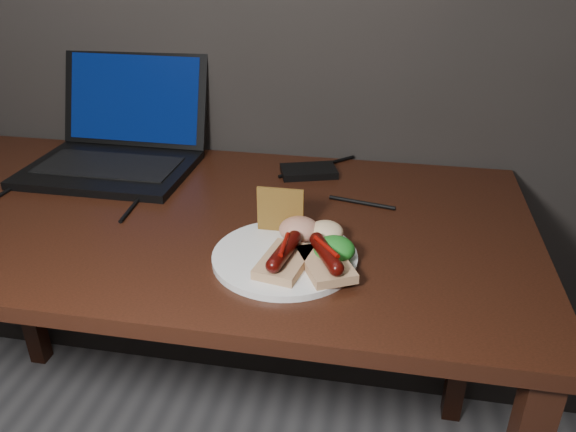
{
  "coord_description": "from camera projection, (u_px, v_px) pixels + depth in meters",
  "views": [
    {
      "loc": [
        0.4,
        0.43,
        1.26
      ],
      "look_at": [
        0.25,
        1.27,
        0.82
      ],
      "focal_mm": 35.0,
      "sensor_mm": 36.0,
      "label": 1
    }
  ],
  "objects": [
    {
      "name": "salad_greens",
      "position": [
        334.0,
        249.0,
        0.94
      ],
      "size": [
        0.07,
        0.07,
        0.04
      ],
      "primitive_type": "ellipsoid",
      "color": "#176213",
      "rests_on": "plate"
    },
    {
      "name": "laptop",
      "position": [
        119.0,
        143.0,
        1.34
      ],
      "size": [
        0.37,
        0.36,
        0.25
      ],
      "color": "black",
      "rests_on": "desk"
    },
    {
      "name": "hard_drive",
      "position": [
        309.0,
        171.0,
        1.3
      ],
      "size": [
        0.14,
        0.11,
        0.02
      ],
      "primitive_type": "cube",
      "rotation": [
        0.0,
        0.0,
        0.32
      ],
      "color": "black",
      "rests_on": "desk"
    },
    {
      "name": "bread_sausage_right",
      "position": [
        326.0,
        259.0,
        0.91
      ],
      "size": [
        0.11,
        0.13,
        0.04
      ],
      "color": "tan",
      "rests_on": "plate"
    },
    {
      "name": "desk_cables",
      "position": [
        203.0,
        185.0,
        1.24
      ],
      "size": [
        0.83,
        0.43,
        0.01
      ],
      "color": "black",
      "rests_on": "desk"
    },
    {
      "name": "desk",
      "position": [
        181.0,
        250.0,
        1.17
      ],
      "size": [
        1.4,
        0.7,
        0.75
      ],
      "color": "#36170D",
      "rests_on": "ground"
    },
    {
      "name": "coleslaw_mound",
      "position": [
        326.0,
        232.0,
        0.99
      ],
      "size": [
        0.06,
        0.06,
        0.04
      ],
      "primitive_type": "ellipsoid",
      "color": "silver",
      "rests_on": "plate"
    },
    {
      "name": "plate",
      "position": [
        285.0,
        257.0,
        0.96
      ],
      "size": [
        0.3,
        0.3,
        0.01
      ],
      "primitive_type": "cylinder",
      "rotation": [
        0.0,
        0.0,
        0.24
      ],
      "color": "silver",
      "rests_on": "desk"
    },
    {
      "name": "salsa_mound",
      "position": [
        299.0,
        229.0,
        1.0
      ],
      "size": [
        0.07,
        0.07,
        0.04
      ],
      "primitive_type": "ellipsoid",
      "color": "maroon",
      "rests_on": "plate"
    },
    {
      "name": "bread_sausage_center",
      "position": [
        284.0,
        257.0,
        0.92
      ],
      "size": [
        0.09,
        0.13,
        0.04
      ],
      "color": "tan",
      "rests_on": "plate"
    },
    {
      "name": "crispbread",
      "position": [
        280.0,
        210.0,
        1.02
      ],
      "size": [
        0.08,
        0.01,
        0.08
      ],
      "primitive_type": "cube",
      "color": "olive",
      "rests_on": "plate"
    }
  ]
}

